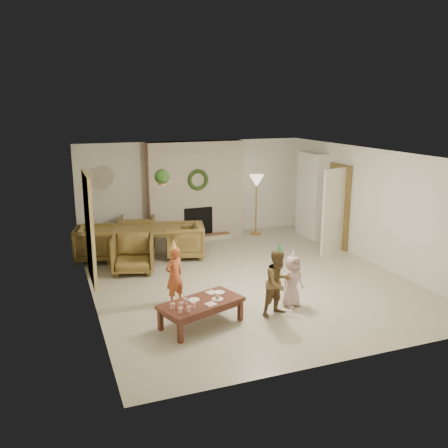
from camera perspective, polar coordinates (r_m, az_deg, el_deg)
name	(u,v)px	position (r m, az deg, el deg)	size (l,w,h in m)	color
floor	(245,277)	(9.85, 2.47, -6.32)	(7.00, 7.00, 0.00)	#B7B29E
ceiling	(246,154)	(9.28, 2.63, 8.31)	(7.00, 7.00, 0.00)	white
wall_back	(193,189)	(12.72, -3.65, 4.18)	(7.00, 7.00, 0.00)	silver
wall_front	(350,275)	(6.55, 14.68, -5.86)	(7.00, 7.00, 0.00)	silver
wall_left	(88,231)	(8.79, -15.77, -0.83)	(7.00, 7.00, 0.00)	silver
wall_right	(372,206)	(10.99, 17.10, 2.01)	(7.00, 7.00, 0.00)	silver
fireplace_mass	(196,190)	(12.53, -3.38, 4.03)	(2.50, 0.40, 2.50)	#541816
fireplace_hearth	(200,238)	(12.47, -2.83, -1.63)	(1.60, 0.30, 0.12)	brown
fireplace_firebox	(198,222)	(12.52, -3.09, 0.29)	(0.75, 0.12, 0.75)	black
fireplace_wreath	(198,180)	(12.26, -3.08, 5.24)	(0.54, 0.54, 0.10)	#1F3915
floor_lamp_base	(256,233)	(13.08, 3.77, -1.09)	(0.30, 0.30, 0.03)	gold
floor_lamp_post	(256,207)	(12.90, 3.83, 2.05)	(0.03, 0.03, 1.44)	gold
floor_lamp_shade	(257,181)	(12.78, 3.88, 5.10)	(0.38, 0.38, 0.32)	beige
bookshelf_carcass	(311,195)	(12.80, 10.25, 3.36)	(0.30, 1.00, 2.20)	white
bookshelf_shelf_a	(309,220)	(12.92, 10.05, 0.52)	(0.30, 0.92, 0.03)	white
bookshelf_shelf_b	(310,205)	(12.83, 10.12, 2.26)	(0.30, 0.92, 0.03)	white
bookshelf_shelf_c	(311,190)	(12.76, 10.20, 4.01)	(0.30, 0.92, 0.03)	white
bookshelf_shelf_d	(311,174)	(12.70, 10.28, 5.79)	(0.30, 0.92, 0.03)	white
books_row_lower	(312,216)	(12.75, 10.34, 0.98)	(0.20, 0.40, 0.24)	#953C1B
books_row_mid	(308,199)	(12.84, 9.96, 2.91)	(0.20, 0.44, 0.24)	navy
books_row_upper	(312,185)	(12.64, 10.38, 4.51)	(0.20, 0.36, 0.22)	#A76F23
door_frame	(339,206)	(11.96, 13.40, 2.07)	(0.05, 0.86, 2.04)	brown
door_leaf	(334,211)	(11.45, 12.86, 1.47)	(0.05, 0.80, 2.00)	beige
curtain_panel	(89,228)	(8.98, -15.63, -0.50)	(0.06, 1.20, 2.00)	beige
dining_table	(136,244)	(11.06, -10.41, -2.30)	(2.02, 1.13, 0.71)	brown
dining_chair_near	(133,254)	(10.20, -10.70, -3.50)	(0.84, 0.86, 0.78)	brown
dining_chair_far	(138,232)	(11.91, -10.18, -0.93)	(0.84, 0.86, 0.78)	brown
dining_chair_left	(95,243)	(11.15, -14.98, -2.23)	(0.84, 0.86, 0.78)	brown
dining_chair_right	(185,240)	(11.03, -4.66, -1.95)	(0.84, 0.86, 0.78)	brown
hanging_plant_cord	(162,166)	(10.34, -7.40, 6.85)	(0.01, 0.01, 0.70)	tan
hanging_plant_pot	(162,182)	(10.39, -7.34, 4.93)	(0.16, 0.16, 0.12)	brown
hanging_plant_foliage	(162,177)	(10.37, -7.36, 5.58)	(0.32, 0.32, 0.32)	#214416
coffee_table_top	(201,303)	(7.70, -2.72, -9.34)	(1.31, 0.66, 0.06)	#54281C
coffee_table_apron	(201,307)	(7.73, -2.72, -9.82)	(1.21, 0.55, 0.08)	#54281C
coffee_leg_fl	(180,332)	(7.27, -5.20, -12.61)	(0.07, 0.07, 0.34)	#54281C
coffee_leg_fr	(240,310)	(7.94, 1.95, -10.16)	(0.07, 0.07, 0.34)	#54281C
coffee_leg_bl	(160,320)	(7.68, -7.54, -11.18)	(0.07, 0.07, 0.34)	#54281C
coffee_leg_br	(219,300)	(8.31, -0.55, -9.01)	(0.07, 0.07, 0.34)	#54281C
cup_a	(180,310)	(7.29, -5.19, -10.14)	(0.07, 0.07, 0.09)	white
cup_b	(173,306)	(7.44, -6.09, -9.64)	(0.07, 0.07, 0.09)	white
cup_c	(189,309)	(7.31, -4.17, -10.03)	(0.07, 0.07, 0.09)	white
cup_d	(181,305)	(7.46, -5.09, -9.53)	(0.07, 0.07, 0.09)	white
cup_e	(193,305)	(7.45, -3.65, -9.55)	(0.07, 0.07, 0.09)	white
cup_f	(186,301)	(7.60, -4.57, -9.08)	(0.07, 0.07, 0.09)	white
plate_a	(194,300)	(7.75, -3.58, -8.92)	(0.18, 0.18, 0.01)	white
plate_b	(218,299)	(7.76, -0.77, -8.86)	(0.18, 0.18, 0.01)	white
plate_c	(219,292)	(8.02, -0.57, -8.07)	(0.18, 0.18, 0.01)	white
food_scoop	(218,297)	(7.74, -0.77, -8.59)	(0.07, 0.07, 0.07)	tan
napkin_left	(211,304)	(7.58, -1.57, -9.43)	(0.15, 0.15, 0.01)	#FFBBBE
napkin_right	(211,292)	(8.02, -1.50, -8.08)	(0.15, 0.15, 0.01)	#FFBBBE
child_red	(174,276)	(8.45, -5.89, -6.13)	(0.38, 0.25, 1.04)	#B24C26
party_hat_red	(174,245)	(8.28, -5.99, -2.44)	(0.14, 0.14, 0.20)	#D8E14B
child_plaid	(278,283)	(8.04, 6.46, -6.90)	(0.55, 0.43, 1.13)	brown
party_hat_plaid	(279,247)	(7.84, 6.58, -2.76)	(0.13, 0.13, 0.19)	#439E5F
child_pink	(292,281)	(8.45, 8.09, -6.69)	(0.45, 0.29, 0.91)	#CEA6A5
party_hat_pink	(293,254)	(8.29, 8.21, -3.49)	(0.12, 0.12, 0.16)	silver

